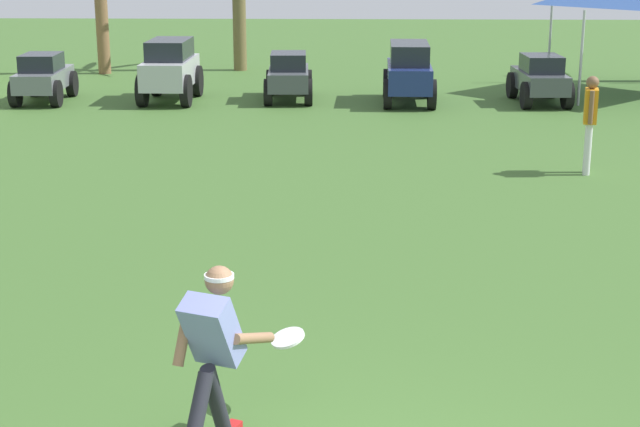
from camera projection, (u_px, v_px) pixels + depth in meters
frisbee_thrower at (212, 353)px, 6.99m from camera, size 0.71×1.00×1.40m
frisbee_in_flight at (288, 338)px, 7.70m from camera, size 0.37×0.37×0.11m
teammate_near_sideline at (590, 115)px, 15.38m from camera, size 0.26×0.50×1.56m
parked_car_slot_a at (43, 77)px, 22.27m from camera, size 1.17×2.24×1.10m
parked_car_slot_b at (170, 69)px, 22.30m from camera, size 1.19×2.36×1.40m
parked_car_slot_c at (289, 76)px, 22.47m from camera, size 1.18×2.24×1.10m
parked_car_slot_d at (409, 71)px, 22.10m from camera, size 1.20×2.42×1.34m
parked_car_slot_e at (540, 79)px, 22.04m from camera, size 1.17×2.24×1.10m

